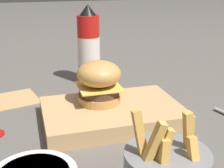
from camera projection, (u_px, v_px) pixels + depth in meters
The scene contains 5 objects.
ground_plane at pixel (108, 114), 0.70m from camera, with size 6.00×6.00×0.00m, color #5B5651.
serving_board at pixel (112, 113), 0.67m from camera, with size 0.29×0.19×0.03m.
burger at pixel (100, 82), 0.67m from camera, with size 0.10×0.10×0.09m.
ketchup_bottle at pixel (89, 48), 0.88m from camera, with size 0.06×0.06×0.22m.
parchment_square at pixel (14, 99), 0.79m from camera, with size 0.14×0.14×0.00m.
Camera 1 is at (0.17, 0.62, 0.30)m, focal length 50.00 mm.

